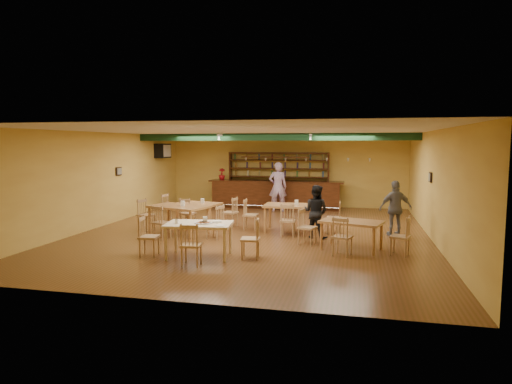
% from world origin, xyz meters
% --- Properties ---
extents(floor, '(12.00, 12.00, 0.00)m').
position_xyz_m(floor, '(0.00, 0.00, 0.00)').
color(floor, brown).
rests_on(floor, ground).
extents(ceiling_beam, '(10.00, 0.30, 0.25)m').
position_xyz_m(ceiling_beam, '(0.00, 2.80, 2.87)').
color(ceiling_beam, black).
rests_on(ceiling_beam, ceiling).
extents(track_rail_left, '(0.05, 2.50, 0.05)m').
position_xyz_m(track_rail_left, '(-1.80, 3.40, 2.94)').
color(track_rail_left, silver).
rests_on(track_rail_left, ceiling).
extents(track_rail_right, '(0.05, 2.50, 0.05)m').
position_xyz_m(track_rail_right, '(1.40, 3.40, 2.94)').
color(track_rail_right, silver).
rests_on(track_rail_right, ceiling).
extents(ac_unit, '(0.34, 0.70, 0.48)m').
position_xyz_m(ac_unit, '(-4.80, 4.20, 2.35)').
color(ac_unit, silver).
rests_on(ac_unit, wall_left).
extents(picture_left, '(0.04, 0.34, 0.28)m').
position_xyz_m(picture_left, '(-4.97, 1.00, 1.70)').
color(picture_left, black).
rests_on(picture_left, wall_left).
extents(picture_right, '(0.04, 0.34, 0.28)m').
position_xyz_m(picture_right, '(4.97, 0.50, 1.70)').
color(picture_right, black).
rests_on(picture_right, wall_right).
extents(bar_counter, '(5.50, 0.85, 1.13)m').
position_xyz_m(bar_counter, '(-0.29, 5.15, 0.56)').
color(bar_counter, black).
rests_on(bar_counter, ground).
extents(back_bar_hutch, '(4.25, 0.40, 2.28)m').
position_xyz_m(back_bar_hutch, '(-0.29, 5.78, 1.14)').
color(back_bar_hutch, black).
rests_on(back_bar_hutch, ground).
extents(poinsettia, '(0.34, 0.34, 0.48)m').
position_xyz_m(poinsettia, '(-2.59, 5.15, 1.37)').
color(poinsettia, '#9E0E14').
rests_on(poinsettia, bar_counter).
extents(dining_table_a, '(1.53, 1.08, 0.70)m').
position_xyz_m(dining_table_a, '(-2.10, 0.98, 0.35)').
color(dining_table_a, '#A4733A').
rests_on(dining_table_a, ground).
extents(dining_table_b, '(1.64, 1.00, 0.81)m').
position_xyz_m(dining_table_b, '(1.06, 0.43, 0.41)').
color(dining_table_b, '#A4733A').
rests_on(dining_table_b, ground).
extents(dining_table_c, '(1.89, 1.45, 0.84)m').
position_xyz_m(dining_table_c, '(-2.10, -0.69, 0.42)').
color(dining_table_c, '#A4733A').
rests_on(dining_table_c, ground).
extents(dining_table_d, '(1.66, 1.26, 0.73)m').
position_xyz_m(dining_table_d, '(2.85, -1.59, 0.37)').
color(dining_table_d, '#A4733A').
rests_on(dining_table_d, ground).
extents(near_table, '(1.61, 1.14, 0.80)m').
position_xyz_m(near_table, '(-0.59, -3.12, 0.40)').
color(near_table, beige).
rests_on(near_table, ground).
extents(pizza_tray, '(0.44, 0.44, 0.01)m').
position_xyz_m(pizza_tray, '(-0.49, -3.12, 0.81)').
color(pizza_tray, silver).
rests_on(pizza_tray, near_table).
extents(parmesan_shaker, '(0.08, 0.08, 0.11)m').
position_xyz_m(parmesan_shaker, '(-1.08, -3.28, 0.86)').
color(parmesan_shaker, '#EAE5C6').
rests_on(parmesan_shaker, near_table).
extents(napkin_stack, '(0.24, 0.22, 0.03)m').
position_xyz_m(napkin_stack, '(-0.22, -2.90, 0.82)').
color(napkin_stack, white).
rests_on(napkin_stack, near_table).
extents(pizza_server, '(0.33, 0.15, 0.00)m').
position_xyz_m(pizza_server, '(-0.32, -3.06, 0.82)').
color(pizza_server, silver).
rests_on(pizza_server, pizza_tray).
extents(side_plate, '(0.24, 0.24, 0.01)m').
position_xyz_m(side_plate, '(-0.00, -3.33, 0.81)').
color(side_plate, white).
rests_on(side_plate, near_table).
extents(patron_bar, '(0.79, 0.61, 1.93)m').
position_xyz_m(patron_bar, '(-0.05, 4.33, 0.97)').
color(patron_bar, '#834AA1').
rests_on(patron_bar, ground).
extents(patron_right_a, '(0.88, 0.79, 1.49)m').
position_xyz_m(patron_right_a, '(1.86, -0.37, 0.75)').
color(patron_right_a, black).
rests_on(patron_right_a, ground).
extents(patron_right_b, '(1.01, 0.64, 1.60)m').
position_xyz_m(patron_right_b, '(4.05, 0.41, 0.80)').
color(patron_right_b, slate).
rests_on(patron_right_b, ground).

